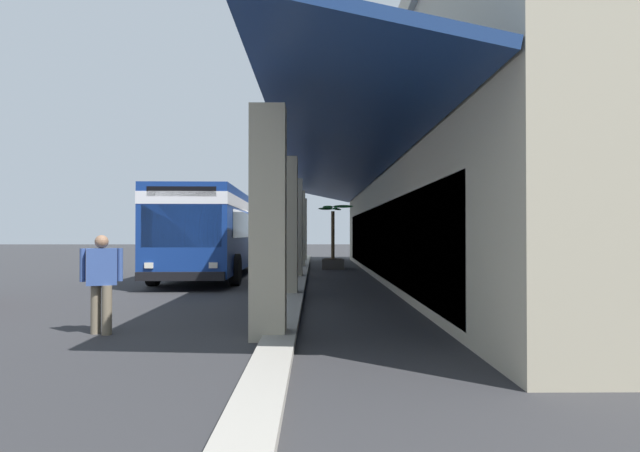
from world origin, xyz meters
name	(u,v)px	position (x,y,z in m)	size (l,w,h in m)	color
ground	(449,277)	(0.00, 8.00, 0.00)	(120.00, 120.00, 0.00)	#2D2D30
curb_strip	(300,277)	(0.67, 2.40, 0.06)	(34.58, 0.50, 0.12)	#9E998E
plaza_building	(563,180)	(0.67, 12.03, 3.60)	(29.11, 17.28, 7.20)	#B2A88E
transit_bus	(213,228)	(-0.23, -0.92, 1.85)	(11.27, 3.01, 3.34)	navy
pedestrian	(101,279)	(11.74, -0.55, 0.90)	(0.38, 0.65, 1.62)	#726651
potted_palm	(333,255)	(-4.57, 3.78, 0.66)	(1.73, 1.66, 2.97)	#4C4742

